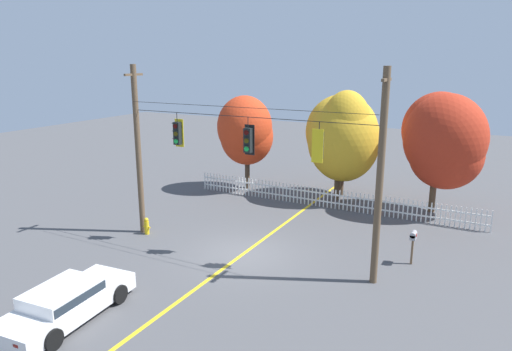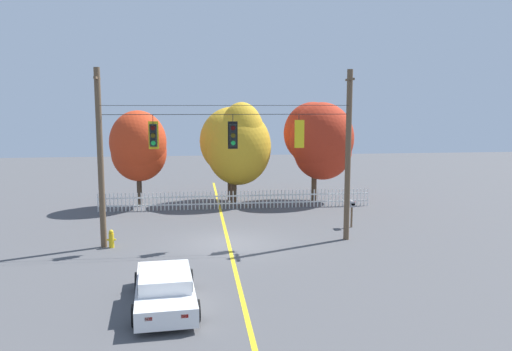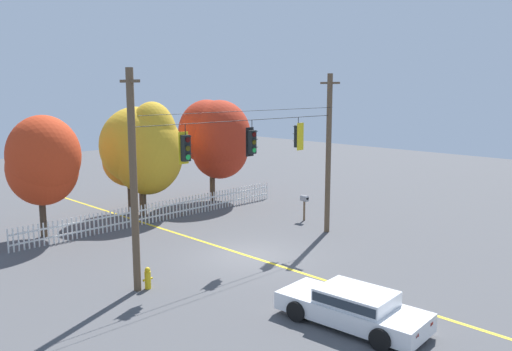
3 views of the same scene
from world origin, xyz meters
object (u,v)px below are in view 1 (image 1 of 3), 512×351
(autumn_maple_near_fence, at_px, (246,131))
(roadside_mailbox, at_px, (413,238))
(autumn_maple_mid, at_px, (347,141))
(autumn_maple_far_west, at_px, (443,140))
(traffic_signal_northbound_primary, at_px, (178,133))
(autumn_oak_far_east, at_px, (343,135))
(fire_hydrant, at_px, (147,226))
(traffic_signal_eastbound_side, at_px, (319,145))
(parked_car, at_px, (66,302))
(traffic_signal_northbound_secondary, at_px, (248,140))

(autumn_maple_near_fence, bearing_deg, roadside_mailbox, -30.29)
(autumn_maple_near_fence, xyz_separation_m, autumn_maple_mid, (5.84, 1.73, -0.38))
(autumn_maple_far_west, bearing_deg, autumn_maple_near_fence, -176.56)
(roadside_mailbox, bearing_deg, traffic_signal_northbound_primary, -166.85)
(autumn_oak_far_east, bearing_deg, fire_hydrant, -123.28)
(traffic_signal_eastbound_side, relative_size, parked_car, 0.32)
(traffic_signal_northbound_primary, relative_size, autumn_maple_near_fence, 0.26)
(autumn_maple_far_west, relative_size, parked_car, 1.35)
(traffic_signal_northbound_primary, distance_m, autumn_maple_near_fence, 9.03)
(traffic_signal_northbound_primary, xyz_separation_m, roadside_mailbox, (9.63, 2.25, -3.77))
(traffic_signal_northbound_primary, height_order, autumn_maple_mid, traffic_signal_northbound_primary)
(autumn_maple_near_fence, height_order, parked_car, autumn_maple_near_fence)
(traffic_signal_northbound_primary, relative_size, traffic_signal_northbound_secondary, 0.98)
(traffic_signal_northbound_primary, distance_m, autumn_oak_far_east, 10.45)
(traffic_signal_northbound_secondary, relative_size, autumn_maple_near_fence, 0.26)
(autumn_maple_near_fence, relative_size, fire_hydrant, 7.31)
(autumn_maple_near_fence, relative_size, autumn_maple_far_west, 0.92)
(traffic_signal_northbound_secondary, relative_size, autumn_maple_mid, 0.29)
(traffic_signal_eastbound_side, bearing_deg, autumn_maple_mid, 101.43)
(traffic_signal_eastbound_side, bearing_deg, fire_hydrant, -179.16)
(autumn_maple_mid, distance_m, roadside_mailbox, 10.11)
(traffic_signal_eastbound_side, xyz_separation_m, fire_hydrant, (-8.31, -0.12, -4.52))
(autumn_maple_far_west, xyz_separation_m, fire_hydrant, (-11.58, -9.62, -3.54))
(traffic_signal_northbound_secondary, bearing_deg, fire_hydrant, -178.50)
(traffic_signal_eastbound_side, xyz_separation_m, parked_car, (-5.62, -7.01, -4.31))
(autumn_maple_near_fence, height_order, autumn_oak_far_east, autumn_oak_far_east)
(autumn_maple_mid, bearing_deg, roadside_mailbox, -57.02)
(traffic_signal_northbound_primary, relative_size, autumn_maple_far_west, 0.24)
(traffic_signal_northbound_primary, relative_size, fire_hydrant, 1.87)
(traffic_signal_eastbound_side, relative_size, autumn_maple_far_west, 0.23)
(traffic_signal_northbound_primary, xyz_separation_m, autumn_maple_mid, (4.26, 10.53, -1.60))
(autumn_maple_far_west, relative_size, roadside_mailbox, 4.60)
(autumn_maple_mid, xyz_separation_m, parked_car, (-3.48, -17.57, -2.69))
(traffic_signal_eastbound_side, bearing_deg, roadside_mailbox, 34.98)
(traffic_signal_eastbound_side, xyz_separation_m, autumn_oak_far_east, (-2.02, 9.45, -1.09))
(autumn_maple_near_fence, distance_m, autumn_maple_far_west, 11.27)
(autumn_oak_far_east, height_order, roadside_mailbox, autumn_oak_far_east)
(traffic_signal_eastbound_side, relative_size, roadside_mailbox, 1.08)
(traffic_signal_northbound_primary, xyz_separation_m, autumn_maple_far_west, (9.66, 9.48, -0.96))
(autumn_maple_mid, xyz_separation_m, fire_hydrant, (-6.17, -10.68, -2.90))
(autumn_maple_mid, height_order, autumn_maple_far_west, autumn_maple_far_west)
(autumn_maple_near_fence, xyz_separation_m, autumn_oak_far_east, (5.95, 0.63, 0.15))
(autumn_maple_mid, bearing_deg, fire_hydrant, -120.03)
(traffic_signal_eastbound_side, bearing_deg, autumn_maple_far_west, 70.99)
(autumn_maple_mid, relative_size, autumn_maple_far_west, 0.83)
(traffic_signal_northbound_secondary, xyz_separation_m, fire_hydrant, (-5.36, -0.14, -4.47))
(autumn_oak_far_east, bearing_deg, traffic_signal_northbound_secondary, -95.60)
(autumn_maple_near_fence, bearing_deg, fire_hydrant, -92.13)
(autumn_maple_near_fence, height_order, autumn_maple_mid, autumn_maple_near_fence)
(parked_car, distance_m, fire_hydrant, 7.40)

